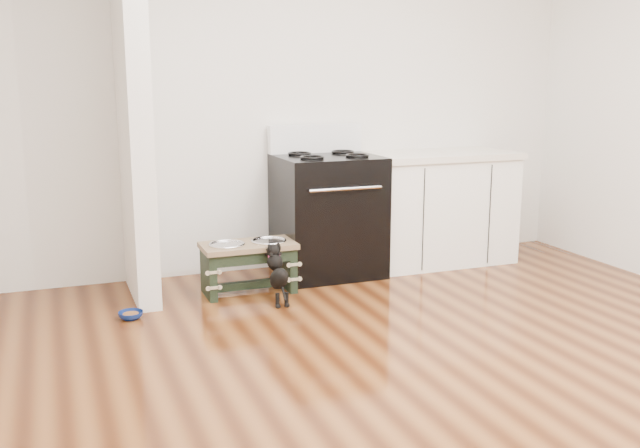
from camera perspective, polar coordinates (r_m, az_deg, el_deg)
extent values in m
plane|color=#3F1C0B|center=(3.66, 9.67, -12.86)|extent=(5.00, 5.00, 0.00)
plane|color=silver|center=(5.62, -3.07, 10.07)|extent=(5.00, 0.00, 5.00)
cube|color=silver|center=(4.98, -14.75, 9.49)|extent=(0.15, 0.80, 2.70)
cube|color=black|center=(5.48, 0.63, 0.67)|extent=(0.76, 0.65, 0.92)
cube|color=black|center=(5.21, 1.89, -0.59)|extent=(0.58, 0.02, 0.50)
cylinder|color=silver|center=(5.12, 2.08, 2.83)|extent=(0.56, 0.02, 0.02)
cube|color=white|center=(5.66, -0.39, 6.85)|extent=(0.76, 0.08, 0.22)
torus|color=black|center=(5.22, -0.63, 5.35)|extent=(0.18, 0.18, 0.02)
torus|color=black|center=(5.35, 3.00, 5.50)|extent=(0.18, 0.18, 0.02)
torus|color=black|center=(5.48, -1.66, 5.66)|extent=(0.18, 0.18, 0.02)
torus|color=black|center=(5.61, 1.83, 5.80)|extent=(0.18, 0.18, 0.02)
cube|color=white|center=(5.93, 9.37, 1.08)|extent=(1.20, 0.60, 0.86)
cube|color=beige|center=(5.87, 9.52, 5.45)|extent=(1.24, 0.64, 0.05)
cube|color=black|center=(5.80, 10.54, -3.06)|extent=(1.20, 0.06, 0.10)
cube|color=black|center=(5.03, -8.90, -3.99)|extent=(0.05, 0.31, 0.32)
cube|color=black|center=(5.17, -2.65, -3.41)|extent=(0.05, 0.31, 0.32)
cube|color=black|center=(4.93, -5.32, -2.76)|extent=(0.52, 0.03, 0.08)
cube|color=black|center=(5.12, -5.71, -4.86)|extent=(0.52, 0.05, 0.05)
cube|color=brown|center=(5.05, -5.77, -1.73)|extent=(0.66, 0.35, 0.04)
cylinder|color=silver|center=(5.01, -7.46, -1.85)|extent=(0.22, 0.22, 0.04)
cylinder|color=silver|center=(5.09, -4.11, -1.57)|extent=(0.22, 0.22, 0.04)
torus|color=silver|center=(5.01, -7.47, -1.61)|extent=(0.26, 0.26, 0.02)
torus|color=silver|center=(5.08, -4.12, -1.34)|extent=(0.26, 0.26, 0.02)
cylinder|color=black|center=(4.78, -3.41, -6.13)|extent=(0.03, 0.03, 0.10)
cylinder|color=black|center=(4.79, -2.69, -6.05)|extent=(0.03, 0.03, 0.10)
sphere|color=black|center=(4.78, -3.38, -6.60)|extent=(0.04, 0.04, 0.04)
sphere|color=black|center=(4.80, -2.65, -6.52)|extent=(0.04, 0.04, 0.04)
ellipsoid|color=black|center=(4.80, -3.30, -4.39)|extent=(0.12, 0.27, 0.24)
sphere|color=black|center=(4.86, -3.62, -3.06)|extent=(0.11, 0.11, 0.11)
sphere|color=black|center=(4.87, -3.75, -2.15)|extent=(0.09, 0.09, 0.09)
sphere|color=black|center=(4.92, -4.30, -2.01)|extent=(0.03, 0.03, 0.03)
sphere|color=black|center=(4.94, -3.63, -1.95)|extent=(0.03, 0.03, 0.03)
cylinder|color=black|center=(4.73, -2.91, -5.61)|extent=(0.02, 0.08, 0.09)
torus|color=#CA3B70|center=(4.86, -3.69, -2.60)|extent=(0.09, 0.06, 0.08)
imported|color=navy|center=(4.71, -14.90, -7.08)|extent=(0.17, 0.17, 0.05)
cylinder|color=#503717|center=(4.71, -14.90, -7.04)|extent=(0.10, 0.10, 0.02)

